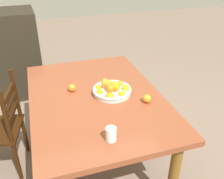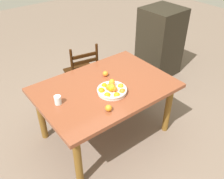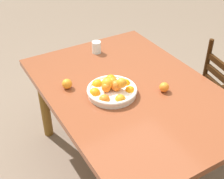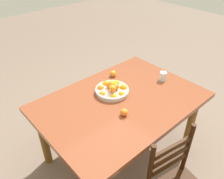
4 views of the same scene
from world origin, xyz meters
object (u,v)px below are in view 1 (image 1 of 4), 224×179
orange_loose_0 (72,88)px  orange_loose_1 (147,99)px  drinking_glass (111,134)px  dining_table (96,105)px  cabinet (17,54)px  fruit_bowl (112,90)px  chair_near_window (1,129)px

orange_loose_0 → orange_loose_1: orange_loose_1 is taller
drinking_glass → dining_table: bearing=-4.1°
cabinet → orange_loose_0: size_ratio=17.45×
drinking_glass → fruit_bowl: bearing=-18.5°
chair_near_window → fruit_bowl: bearing=88.5°
orange_loose_0 → orange_loose_1: (-0.37, -0.55, 0.00)m
dining_table → orange_loose_1: (-0.23, -0.37, 0.13)m
orange_loose_1 → orange_loose_0: bearing=56.2°
chair_near_window → drinking_glass: chair_near_window is taller
dining_table → chair_near_window: chair_near_window is taller
dining_table → orange_loose_1: bearing=-121.8°
chair_near_window → cabinet: 1.50m
dining_table → chair_near_window: 0.88m
cabinet → dining_table: bearing=-160.2°
fruit_bowl → orange_loose_1: bearing=-134.0°
orange_loose_1 → drinking_glass: size_ratio=0.72×
cabinet → orange_loose_1: size_ratio=16.77×
orange_loose_1 → drinking_glass: 0.54m
dining_table → fruit_bowl: (-0.01, -0.15, 0.13)m
cabinet → fruit_bowl: size_ratio=3.46×
cabinet → orange_loose_1: 2.19m
drinking_glass → orange_loose_1: bearing=-50.0°
dining_table → cabinet: cabinet is taller
dining_table → fruit_bowl: bearing=-95.2°
dining_table → drinking_glass: (-0.58, 0.04, 0.14)m
chair_near_window → orange_loose_0: (-0.06, -0.66, 0.34)m
dining_table → drinking_glass: size_ratio=16.20×
drinking_glass → cabinet: bearing=15.9°
fruit_bowl → orange_loose_0: (0.15, 0.32, -0.01)m
orange_loose_1 → drinking_glass: (-0.35, 0.42, 0.01)m
orange_loose_1 → chair_near_window: bearing=70.7°
fruit_bowl → drinking_glass: fruit_bowl is taller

